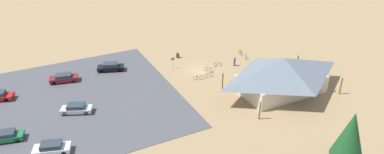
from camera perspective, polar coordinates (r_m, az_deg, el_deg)
The scene contains 20 objects.
ground at distance 61.89m, azimuth 1.30°, elevation 1.03°, with size 160.00×160.00×0.00m, color #9E7F56.
parking_lot_asphalt at distance 55.35m, azimuth -22.06°, elevation -4.51°, with size 37.11×30.26×0.05m, color #4C4C51.
bike_pavilion at distance 55.57m, azimuth 14.34°, elevation 0.66°, with size 15.66×10.07×5.69m.
trash_bin at distance 66.84m, azimuth -2.32°, elevation 3.49°, with size 0.60×0.60×0.90m, color brown.
lot_sign at distance 62.06m, azimuth -3.11°, elevation 2.51°, with size 0.56×0.08×2.20m.
pine_center at distance 41.38m, azimuth 24.17°, elevation -8.50°, with size 3.47×3.47×7.48m.
bicycle_blue_yard_center at distance 59.60m, azimuth 2.75°, elevation 0.35°, with size 1.83×0.48×0.84m.
bicycle_white_yard_right at distance 66.02m, azimuth 11.36°, elevation 2.58°, with size 0.72×1.57×0.85m.
bicycle_green_near_porch at distance 58.65m, azimuth 1.06°, elevation -0.11°, with size 1.70×0.56×0.82m.
bicycle_yellow_back_row at distance 67.13m, azimuth 8.69°, elevation 3.25°, with size 0.98×1.46×0.89m.
bicycle_teal_yard_front at distance 63.53m, azimuth 4.18°, elevation 2.03°, with size 1.67×0.48×0.76m.
bicycle_purple_mid_cluster at distance 61.52m, azimuth 2.69°, elevation 1.22°, with size 1.12×1.45×0.81m.
bicycle_red_edge_south at distance 68.85m, azimuth 7.84°, elevation 3.92°, with size 0.62×1.72×0.88m.
bicycle_black_near_sign at distance 65.03m, azimuth 13.31°, elevation 1.96°, with size 0.48×1.73×0.86m.
car_green_end_stall at distance 50.09m, azimuth -27.88°, elevation -8.43°, with size 4.51×2.59×1.29m.
car_black_front_row at distance 63.06m, azimuth -12.95°, elevation 1.59°, with size 4.84×3.19×1.46m.
car_silver_by_curb at distance 52.29m, azimuth -18.11°, elevation -4.84°, with size 4.60×3.30×1.32m.
car_white_aisle_side at distance 45.62m, azimuth -21.65°, elevation -10.57°, with size 4.58×3.00×1.41m.
car_maroon_mid_lot at distance 61.49m, azimuth -19.93°, elevation -0.14°, with size 4.71×2.74×1.35m.
visitor_crossing_yard at distance 63.81m, azimuth 6.87°, elevation 2.57°, with size 0.39×0.40×1.74m.
Camera 1 is at (26.44, 48.90, 27.18)m, focal length 33.13 mm.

